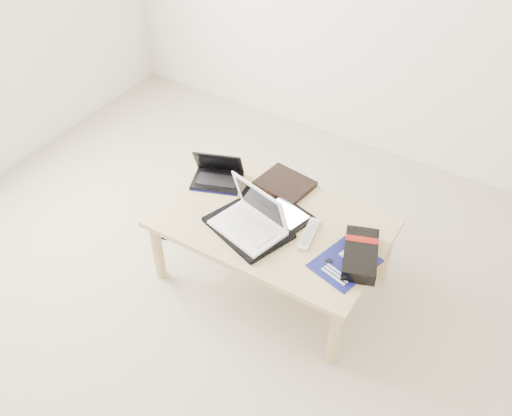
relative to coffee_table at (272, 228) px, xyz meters
The scene contains 14 objects.
ground 0.72m from the coffee_table, 83.72° to the right, with size 4.00×4.00×0.00m, color beige.
room_shell 1.47m from the coffee_table, 83.72° to the right, with size 4.20×4.20×2.70m.
coffee_table is the anchor object (origin of this frame).
book 0.28m from the coffee_table, 106.64° to the left, with size 0.29×0.26×0.03m.
netbook 0.42m from the coffee_table, 163.89° to the left, with size 0.30×0.26×0.17m.
tablet 0.09m from the coffee_table, 62.52° to the left, with size 0.30×0.25×0.01m.
remote 0.21m from the coffee_table, ahead, with size 0.09×0.22×0.02m.
neoprene_sleeve 0.14m from the coffee_table, 120.91° to the right, with size 0.38×0.28×0.02m, color black.
white_laptop 0.16m from the coffee_table, 116.39° to the right, with size 0.37×0.30×0.23m.
motherboard 0.43m from the coffee_table, 10.02° to the right, with size 0.29×0.33×0.01m.
gpu_box 0.47m from the coffee_table, ahead, with size 0.24×0.33×0.07m.
cable_coil 0.14m from the coffee_table, 152.03° to the right, with size 0.10×0.10×0.01m, color black.
floor_cable_coil 0.77m from the coffee_table, behind, with size 0.19×0.19×0.01m, color black.
floor_cable_trail 0.65m from the coffee_table, behind, with size 0.01×0.01×0.39m, color black.
Camera 1 is at (0.92, -1.14, 2.29)m, focal length 40.00 mm.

